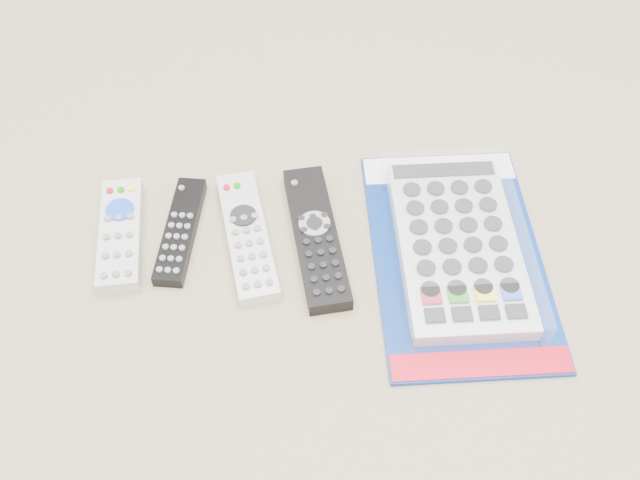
{
  "coord_description": "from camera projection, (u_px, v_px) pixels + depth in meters",
  "views": [
    {
      "loc": [
        -0.01,
        -0.54,
        0.72
      ],
      "look_at": [
        0.04,
        -0.0,
        0.01
      ],
      "focal_mm": 40.0,
      "sensor_mm": 36.0,
      "label": 1
    }
  ],
  "objects": [
    {
      "name": "remote_silver_dvd",
      "position": [
        247.0,
        236.0,
        0.9
      ],
      "size": [
        0.08,
        0.21,
        0.02
      ],
      "rotation": [
        0.0,
        0.0,
        0.13
      ],
      "color": "silver",
      "rests_on": "ground"
    },
    {
      "name": "jumbo_remote_packaged",
      "position": [
        458.0,
        244.0,
        0.88
      ],
      "size": [
        0.22,
        0.35,
        0.05
      ],
      "rotation": [
        0.0,
        0.0,
        -0.03
      ],
      "color": "navy",
      "rests_on": "ground"
    },
    {
      "name": "remote_small_grey",
      "position": [
        121.0,
        234.0,
        0.9
      ],
      "size": [
        0.06,
        0.17,
        0.03
      ],
      "rotation": [
        0.0,
        0.0,
        0.04
      ],
      "color": "#B5B5B8",
      "rests_on": "ground"
    },
    {
      "name": "remote_slim_black",
      "position": [
        180.0,
        231.0,
        0.91
      ],
      "size": [
        0.07,
        0.17,
        0.02
      ],
      "rotation": [
        0.0,
        0.0,
        -0.17
      ],
      "color": "black",
      "rests_on": "ground"
    },
    {
      "name": "remote_large_black",
      "position": [
        316.0,
        237.0,
        0.9
      ],
      "size": [
        0.07,
        0.22,
        0.02
      ],
      "rotation": [
        0.0,
        0.0,
        0.08
      ],
      "color": "black",
      "rests_on": "ground"
    }
  ]
}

